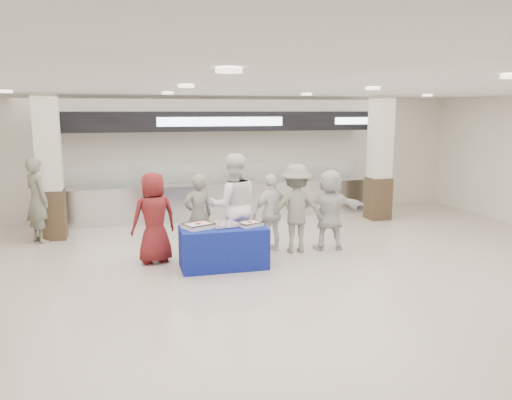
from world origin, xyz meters
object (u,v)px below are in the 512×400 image
object	(u,v)px
display_table	(224,247)
civilian_maroon	(154,218)
sheet_cake_left	(198,225)
cupcake_tray	(225,224)
sheet_cake_right	(250,223)
chef_tall	(233,206)
chef_short	(272,213)
soldier_a	(198,216)
soldier_b	(296,209)
soldier_bg	(37,200)
civilian_white	(330,210)

from	to	relation	value
display_table	civilian_maroon	xyz separation A→B (m)	(-1.19, 0.64, 0.48)
sheet_cake_left	cupcake_tray	xyz separation A→B (m)	(0.49, 0.01, -0.01)
sheet_cake_right	chef_tall	distance (m)	0.71
chef_tall	chef_short	bearing A→B (deg)	-165.55
cupcake_tray	civilian_maroon	world-z (taller)	civilian_maroon
soldier_a	chef_tall	bearing A→B (deg)	153.63
sheet_cake_left	chef_tall	bearing A→B (deg)	37.56
sheet_cake_left	chef_tall	size ratio (longest dim) A/B	0.31
chef_tall	soldier_b	size ratio (longest dim) A/B	1.14
chef_tall	soldier_bg	distance (m)	4.41
display_table	civilian_maroon	bearing A→B (deg)	152.10
cupcake_tray	chef_short	world-z (taller)	chef_short
chef_short	sheet_cake_left	bearing A→B (deg)	3.97
sheet_cake_right	display_table	bearing A→B (deg)	177.94
sheet_cake_left	chef_tall	world-z (taller)	chef_tall
soldier_a	civilian_maroon	bearing A→B (deg)	-4.12
chef_short	civilian_white	bearing A→B (deg)	150.01
sheet_cake_left	chef_tall	xyz separation A→B (m)	(0.78, 0.60, 0.21)
sheet_cake_left	soldier_b	world-z (taller)	soldier_b
cupcake_tray	soldier_a	xyz separation A→B (m)	(-0.38, 0.74, 0.03)
cupcake_tray	chef_short	bearing A→B (deg)	34.44
sheet_cake_left	soldier_bg	xyz separation A→B (m)	(-3.07, 2.75, 0.13)
cupcake_tray	display_table	bearing A→B (deg)	-130.71
display_table	cupcake_tray	size ratio (longest dim) A/B	3.05
soldier_a	soldier_b	size ratio (longest dim) A/B	0.92
sheet_cake_right	civilian_white	distance (m)	1.96
display_table	soldier_b	bearing A→B (deg)	22.12
sheet_cake_left	sheet_cake_right	xyz separation A→B (m)	(0.93, -0.06, -0.01)
civilian_maroon	sheet_cake_left	bearing A→B (deg)	127.05
chef_tall	soldier_bg	world-z (taller)	chef_tall
cupcake_tray	soldier_b	distance (m)	1.68
sheet_cake_right	chef_short	xyz separation A→B (m)	(0.66, 0.83, -0.00)
civilian_maroon	soldier_b	distance (m)	2.80
chef_short	soldier_b	world-z (taller)	soldier_b
civilian_maroon	chef_tall	bearing A→B (deg)	165.84
soldier_a	chef_tall	distance (m)	0.71
civilian_maroon	chef_tall	size ratio (longest dim) A/B	0.85
display_table	chef_tall	world-z (taller)	chef_tall
display_table	chef_tall	xyz separation A→B (m)	(0.33, 0.64, 0.64)
sheet_cake_right	chef_short	size ratio (longest dim) A/B	0.32
sheet_cake_left	chef_short	xyz separation A→B (m)	(1.60, 0.77, -0.01)
soldier_bg	civilian_white	bearing A→B (deg)	-143.89
soldier_b	cupcake_tray	bearing A→B (deg)	29.30
soldier_a	soldier_b	bearing A→B (deg)	161.75
civilian_maroon	soldier_a	bearing A→B (deg)	175.64
sheet_cake_right	cupcake_tray	xyz separation A→B (m)	(-0.45, 0.07, -0.01)
civilian_maroon	sheet_cake_right	bearing A→B (deg)	144.41
soldier_b	soldier_bg	xyz separation A→B (m)	(-5.12, 2.15, 0.04)
cupcake_tray	sheet_cake_left	bearing A→B (deg)	-179.38
sheet_cake_left	cupcake_tray	size ratio (longest dim) A/B	1.22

